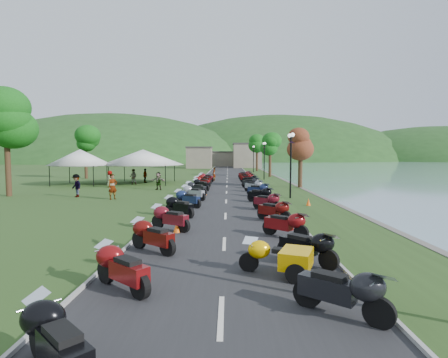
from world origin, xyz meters
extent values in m
plane|color=#32541F|center=(0.00, 0.00, 0.00)|extent=(400.00, 400.00, 0.00)
cube|color=#28282A|center=(0.00, 40.00, 0.01)|extent=(7.00, 120.00, 0.02)
cube|color=gray|center=(-2.00, 85.00, 2.50)|extent=(18.00, 16.00, 5.00)
imported|color=slate|center=(-8.65, 17.20, 0.00)|extent=(0.87, 0.87, 1.95)
imported|color=slate|center=(-10.65, 30.28, 0.00)|extent=(0.91, 0.56, 1.77)
imported|color=slate|center=(-12.04, 18.58, 0.00)|extent=(1.22, 1.16, 1.85)
cone|color=#F2590C|center=(-2.10, 5.90, 0.25)|extent=(0.32, 0.32, 0.50)
camera|label=1|loc=(0.15, -9.13, 3.43)|focal=28.00mm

